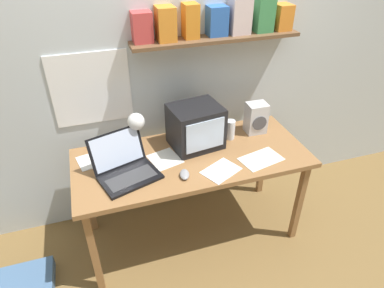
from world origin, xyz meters
TOP-DOWN VIEW (x-y plane):
  - ground_plane at (0.00, 0.00)m, footprint 12.00×12.00m
  - back_wall at (0.01, 0.46)m, footprint 5.60×0.24m
  - corner_desk at (0.00, 0.00)m, footprint 1.62×0.69m
  - crt_monitor at (0.07, 0.13)m, footprint 0.38×0.34m
  - laptop at (-0.47, -0.05)m, footprint 0.44×0.42m
  - desk_lamp at (-0.34, 0.14)m, footprint 0.13×0.18m
  - juice_glass at (0.34, 0.13)m, footprint 0.07×0.07m
  - space_heater at (0.56, 0.16)m, footprint 0.15×0.13m
  - computer_mouse at (-0.11, -0.20)m, footprint 0.08×0.12m
  - loose_paper_near_monitor at (0.44, -0.18)m, footprint 0.31×0.23m
  - open_notebook at (-0.19, 0.02)m, footprint 0.24×0.25m
  - loose_paper_near_laptop at (0.13, -0.22)m, footprint 0.29×0.25m
  - printed_handout at (-0.61, 0.17)m, footprint 0.32×0.24m

SIDE VIEW (x-z plane):
  - ground_plane at x=0.00m, z-range 0.00..0.00m
  - corner_desk at x=0.00m, z-range 0.31..1.06m
  - loose_paper_near_monitor at x=0.44m, z-range 0.75..0.76m
  - open_notebook at x=-0.19m, z-range 0.75..0.76m
  - loose_paper_near_laptop at x=0.13m, z-range 0.75..0.76m
  - printed_handout at x=-0.61m, z-range 0.75..0.76m
  - computer_mouse at x=-0.11m, z-range 0.75..0.78m
  - laptop at x=-0.47m, z-range 0.69..0.94m
  - juice_glass at x=0.34m, z-range 0.74..0.89m
  - space_heater at x=0.56m, z-range 0.75..0.99m
  - crt_monitor at x=0.07m, z-range 0.75..1.06m
  - desk_lamp at x=-0.34m, z-range 0.82..1.15m
  - back_wall at x=0.01m, z-range 0.01..2.61m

